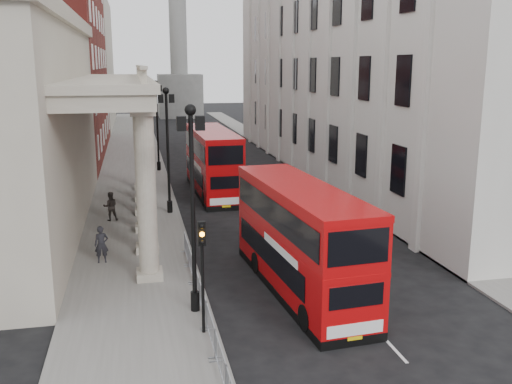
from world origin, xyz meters
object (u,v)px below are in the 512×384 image
bus_near (300,237)px  bus_far (213,161)px  lamp_post_mid (168,142)px  traffic_light (202,256)px  pedestrian_a (101,244)px  lamp_post_north (157,119)px  monument_column (178,30)px  pedestrian_b (110,206)px  lamp_post_south (192,196)px  pedestrian_c (150,190)px

bus_near → bus_far: (-1.13, 20.21, 0.10)m
lamp_post_mid → bus_far: (3.71, 5.65, -2.32)m
traffic_light → pedestrian_a: size_ratio=2.29×
lamp_post_mid → bus_far: 7.15m
lamp_post_mid → lamp_post_north: size_ratio=1.00×
monument_column → bus_far: 67.75m
traffic_light → pedestrian_b: (-3.91, 16.75, -2.06)m
traffic_light → bus_far: size_ratio=0.37×
lamp_post_south → pedestrian_a: bearing=120.6°
pedestrian_a → lamp_post_mid: bearing=63.7°
lamp_post_north → bus_far: 11.23m
pedestrian_b → pedestrian_a: bearing=83.2°
lamp_post_mid → bus_near: lamp_post_mid is taller
pedestrian_c → traffic_light: bearing=-68.5°
lamp_post_south → pedestrian_b: (-3.81, 14.73, -3.86)m
lamp_post_south → pedestrian_b: bearing=104.5°
lamp_post_north → bus_near: lamp_post_north is taller
pedestrian_b → lamp_post_south: bearing=98.9°
lamp_post_south → bus_near: lamp_post_south is taller
bus_far → pedestrian_c: bus_far is taller
lamp_post_mid → monument_column: bearing=84.8°
monument_column → traffic_light: size_ratio=12.60×
lamp_post_south → pedestrian_a: lamp_post_south is taller
bus_near → bus_far: bearing=88.5°
lamp_post_north → pedestrian_a: lamp_post_north is taller
pedestrian_b → pedestrian_c: (2.60, 4.72, -0.07)m
lamp_post_mid → pedestrian_c: 5.37m
lamp_post_north → pedestrian_b: 18.10m
bus_near → pedestrian_b: (-8.64, 13.29, -1.44)m
lamp_post_north → bus_far: bearing=-70.3°
monument_column → bus_far: monument_column is taller
bus_near → pedestrian_b: bearing=118.4°
lamp_post_south → lamp_post_north: bearing=90.0°
bus_near → bus_far: bus_far is taller
lamp_post_north → pedestrian_c: 13.21m
traffic_light → lamp_post_south: bearing=92.8°
pedestrian_b → traffic_light: bearing=97.5°
monument_column → lamp_post_north: size_ratio=6.51×
traffic_light → lamp_post_north: bearing=90.2°
bus_far → pedestrian_a: (-7.68, -14.94, -1.53)m
lamp_post_north → traffic_light: size_ratio=1.93×
monument_column → pedestrian_c: (-7.81, -68.55, -15.00)m
bus_far → pedestrian_b: (-7.52, -6.92, -1.54)m
lamp_post_mid → pedestrian_c: bearing=109.4°
monument_column → pedestrian_b: 75.50m
monument_column → bus_near: size_ratio=4.83×
lamp_post_north → traffic_light: bearing=-89.8°
lamp_post_south → pedestrian_c: (-1.21, 19.45, -3.93)m
monument_column → lamp_post_south: 88.94m
lamp_post_north → pedestrian_b: bearing=-102.4°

